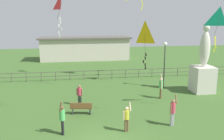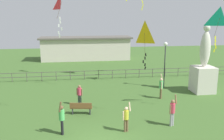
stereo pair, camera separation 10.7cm
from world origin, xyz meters
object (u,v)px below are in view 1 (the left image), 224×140
(person_3, at_px, (161,86))
(kite_1, at_px, (62,3))
(kite_6, at_px, (145,34))
(kite_7, at_px, (219,19))
(person_2, at_px, (173,110))
(person_1, at_px, (79,94))
(park_bench, at_px, (81,108))
(person_4, at_px, (62,118))
(person_0, at_px, (127,117))
(lamppost, at_px, (165,55))
(statue_monument, at_px, (203,72))

(person_3, relative_size, kite_1, 0.72)
(kite_6, distance_m, kite_7, 4.94)
(person_2, bearing_deg, person_3, 78.62)
(person_1, xyz_separation_m, person_3, (6.57, 0.63, 0.10))
(kite_6, bearing_deg, person_3, 54.28)
(park_bench, xyz_separation_m, kite_1, (-1.01, 0.05, 6.94))
(kite_7, bearing_deg, person_4, -170.41)
(person_0, relative_size, person_3, 0.90)
(person_0, bearing_deg, person_2, 7.43)
(lamppost, bearing_deg, person_0, -122.00)
(statue_monument, xyz_separation_m, person_2, (-5.21, -6.24, -0.83))
(park_bench, height_order, person_4, person_4)
(person_0, xyz_separation_m, kite_6, (1.52, 2.06, 4.59))
(kite_1, bearing_deg, statue_monument, 16.90)
(person_3, bearing_deg, person_1, -174.55)
(statue_monument, bearing_deg, lamppost, 148.40)
(person_0, xyz_separation_m, person_1, (-2.62, 4.81, -0.01))
(statue_monument, relative_size, person_2, 2.96)
(kite_7, bearing_deg, kite_6, 178.12)
(person_1, bearing_deg, kite_6, -33.65)
(statue_monument, relative_size, lamppost, 1.37)
(park_bench, bearing_deg, person_2, -25.68)
(person_1, distance_m, kite_1, 6.80)
(person_4, bearing_deg, park_bench, 68.25)
(person_4, xyz_separation_m, kite_1, (0.11, 2.87, 6.39))
(person_0, relative_size, kite_6, 0.57)
(person_2, xyz_separation_m, kite_7, (3.43, 1.52, 5.42))
(kite_1, bearing_deg, person_2, -22.49)
(statue_monument, relative_size, person_4, 2.90)
(statue_monument, height_order, person_4, statue_monument)
(park_bench, distance_m, kite_6, 6.54)
(kite_6, bearing_deg, statue_monument, 34.60)
(statue_monument, relative_size, person_3, 2.94)
(park_bench, relative_size, kite_7, 0.54)
(lamppost, bearing_deg, person_2, -106.11)
(lamppost, height_order, person_2, lamppost)
(person_4, bearing_deg, kite_7, 9.59)
(kite_6, height_order, kite_7, kite_7)
(person_1, height_order, kite_6, kite_6)
(person_1, distance_m, person_4, 4.73)
(lamppost, bearing_deg, person_3, -113.66)
(park_bench, relative_size, kite_1, 0.56)
(statue_monument, xyz_separation_m, person_1, (-10.76, -1.81, -0.92))
(lamppost, bearing_deg, person_4, -137.41)
(kite_1, bearing_deg, person_4, -92.28)
(person_2, xyz_separation_m, person_3, (1.02, 5.06, 0.01))
(person_0, height_order, person_4, person_4)
(person_3, bearing_deg, kite_1, -162.49)
(statue_monument, xyz_separation_m, person_4, (-11.81, -6.42, -0.80))
(person_1, height_order, person_4, person_4)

